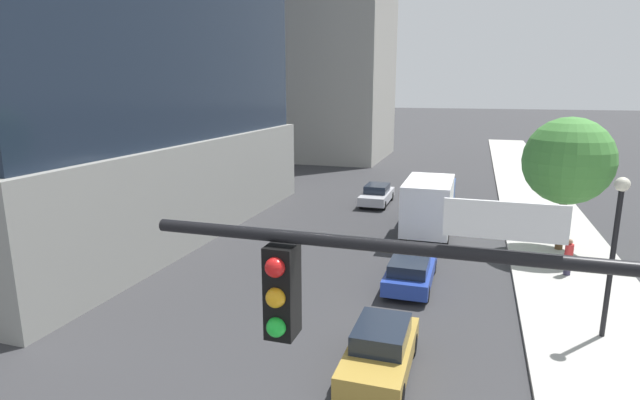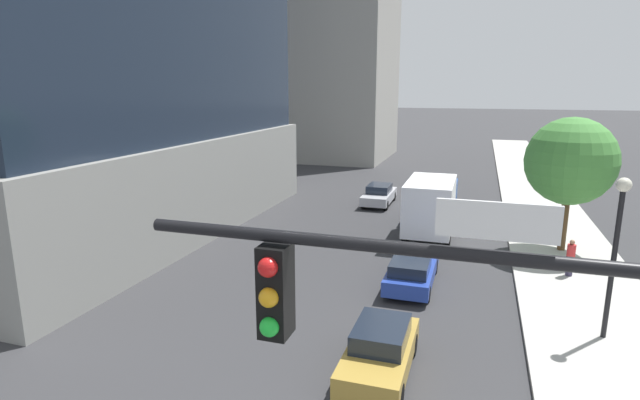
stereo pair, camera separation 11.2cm
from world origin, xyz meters
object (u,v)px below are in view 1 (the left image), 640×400
at_px(pedestrian_red_shirt, 568,257).
at_px(box_truck, 429,203).
at_px(street_tree, 568,161).
at_px(car_silver, 377,194).
at_px(car_blue, 411,270).
at_px(street_lamp, 616,233).
at_px(car_gold, 380,350).

bearing_deg(pedestrian_red_shirt, box_truck, 142.89).
xyz_separation_m(box_truck, pedestrian_red_shirt, (6.26, -4.74, -0.85)).
relative_size(street_tree, car_silver, 1.47).
bearing_deg(car_blue, street_lamp, -22.85).
relative_size(street_lamp, pedestrian_red_shirt, 3.29).
relative_size(street_lamp, car_blue, 1.13).
xyz_separation_m(street_lamp, car_gold, (-6.48, -4.02, -2.88)).
height_order(street_lamp, car_gold, street_lamp).
height_order(car_gold, car_blue, car_gold).
bearing_deg(street_lamp, street_tree, 90.18).
xyz_separation_m(street_tree, pedestrian_red_shirt, (-0.18, -3.69, -3.58)).
relative_size(street_tree, car_gold, 1.62).
xyz_separation_m(street_lamp, car_blue, (-6.48, 2.73, -2.95)).
bearing_deg(pedestrian_red_shirt, car_gold, -123.27).
height_order(street_lamp, street_tree, street_tree).
bearing_deg(box_truck, street_lamp, -57.76).
height_order(car_blue, box_truck, box_truck).
distance_m(box_truck, pedestrian_red_shirt, 7.90).
relative_size(car_blue, pedestrian_red_shirt, 2.91).
xyz_separation_m(street_tree, car_gold, (-6.45, -13.24, -3.81)).
bearing_deg(car_gold, box_truck, 90.00).
distance_m(street_tree, car_gold, 15.21).
distance_m(car_silver, pedestrian_red_shirt, 15.27).
bearing_deg(car_blue, car_silver, 106.47).
distance_m(car_gold, car_blue, 6.75).
xyz_separation_m(car_gold, car_silver, (-4.13, 20.73, -0.04)).
xyz_separation_m(car_silver, box_truck, (4.13, -6.44, 1.12)).
distance_m(street_lamp, street_tree, 9.26).
bearing_deg(car_blue, car_gold, -90.00).
bearing_deg(box_truck, car_gold, -90.00).
bearing_deg(car_blue, pedestrian_red_shirt, 24.07).
height_order(street_lamp, box_truck, street_lamp).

